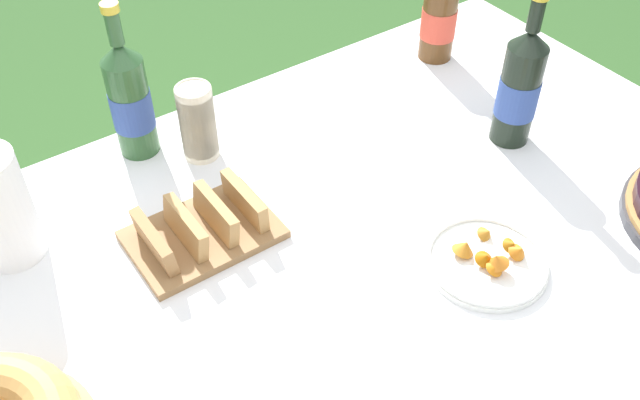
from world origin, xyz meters
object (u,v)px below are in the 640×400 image
object	(u,v)px
cider_bottle_amber	(439,14)
bread_board	(202,228)
juice_bottle_red	(519,87)
cup_stack	(198,122)
snack_plate_left	(487,260)
cider_bottle_green	(130,100)

from	to	relation	value
cider_bottle_amber	bread_board	size ratio (longest dim) A/B	1.18
cider_bottle_amber	juice_bottle_red	bearing A→B (deg)	-104.67
juice_bottle_red	bread_board	size ratio (longest dim) A/B	1.28
cup_stack	snack_plate_left	distance (m)	0.62
cider_bottle_green	cider_bottle_amber	world-z (taller)	cider_bottle_green
cider_bottle_amber	juice_bottle_red	world-z (taller)	juice_bottle_red
cider_bottle_amber	juice_bottle_red	xyz separation A→B (m)	(-0.09, -0.33, 0.01)
cider_bottle_amber	snack_plate_left	xyz separation A→B (m)	(-0.38, -0.56, -0.10)
snack_plate_left	cider_bottle_amber	bearing A→B (deg)	55.94
cup_stack	juice_bottle_red	world-z (taller)	juice_bottle_red
cup_stack	juice_bottle_red	bearing A→B (deg)	-30.13
cider_bottle_green	juice_bottle_red	size ratio (longest dim) A/B	0.98
bread_board	juice_bottle_red	bearing A→B (deg)	-9.39
cup_stack	cider_bottle_green	distance (m)	0.14
juice_bottle_red	snack_plate_left	xyz separation A→B (m)	(-0.29, -0.23, -0.11)
snack_plate_left	bread_board	distance (m)	0.50
cider_bottle_green	cider_bottle_amber	bearing A→B (deg)	-6.23
cup_stack	juice_bottle_red	xyz separation A→B (m)	(0.55, -0.32, 0.05)
snack_plate_left	bread_board	bearing A→B (deg)	137.47
cider_bottle_green	snack_plate_left	world-z (taller)	cider_bottle_green
cider_bottle_green	juice_bottle_red	world-z (taller)	juice_bottle_red
cider_bottle_green	snack_plate_left	size ratio (longest dim) A/B	1.54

